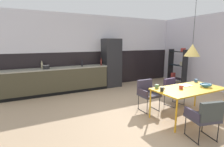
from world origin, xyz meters
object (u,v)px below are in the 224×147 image
Objects in this scene: cooking_pot at (46,67)px; pendant_lamp_over_table_near at (192,50)px; fruit_bowl at (206,85)px; mug_white_ceramic at (162,89)px; armchair_head_of_table at (206,115)px; bottle_wine_green at (82,63)px; open_shelf_unit at (178,66)px; mug_short_terracotta at (196,81)px; armchair_by_stool at (147,91)px; bottle_oil_tall at (42,65)px; dining_table at (189,90)px; mug_tall_blue at (157,86)px; bottle_spice_small at (101,62)px; armchair_corner_seat at (173,88)px; mug_glass_clear at (181,87)px; refrigerator_column at (111,63)px; open_book at (186,85)px.

cooking_pot is 4.48m from pendant_lamp_over_table_near.
fruit_bowl is 1.22m from mug_white_ceramic.
armchair_head_of_table is at bearing -63.06° from cooking_pot.
pendant_lamp_over_table_near reaches higher than bottle_wine_green.
mug_short_terracotta is at bearing -38.29° from open_shelf_unit.
fruit_bowl is at bearing 136.56° from armchair_by_stool.
mug_white_ceramic is 0.58× the size of cooking_pot.
dining_table is at bearing -52.05° from bottle_oil_tall.
armchair_by_stool is 3.71× the size of cooking_pot.
bottle_wine_green reaches higher than mug_white_ceramic.
mug_white_ceramic reaches higher than mug_short_terracotta.
mug_tall_blue is 0.45× the size of bottle_wine_green.
bottle_wine_green is at bearing -69.28° from armchair_by_stool.
dining_table is at bearing -51.56° from cooking_pot.
armchair_by_stool is 0.84m from mug_white_ceramic.
pendant_lamp_over_table_near reaches higher than bottle_spice_small.
open_shelf_unit reaches higher than mug_white_ceramic.
open_shelf_unit reaches higher than bottle_spice_small.
armchair_corner_seat is 2.73m from open_shelf_unit.
mug_glass_clear is (0.34, 0.87, 0.27)m from armchair_head_of_table.
refrigerator_column is at bearing 100.46° from fruit_bowl.
fruit_bowl is 0.92× the size of open_book.
mug_short_terracotta is (0.71, 0.34, 0.08)m from dining_table.
pendant_lamp_over_table_near reaches higher than mug_glass_clear.
bottle_oil_tall is at bearing 173.08° from bottle_wine_green.
cooking_pot is at bearing 130.62° from armchair_head_of_table.
mug_short_terracotta is at bearing 60.65° from fruit_bowl.
dining_table is 0.94m from pendant_lamp_over_table_near.
armchair_by_stool is 1.41m from fruit_bowl.
bottle_wine_green is (-1.26, -0.06, 0.06)m from refrigerator_column.
open_shelf_unit is (3.19, -0.89, -0.24)m from bottle_spice_small.
mug_short_terracotta is (0.34, -0.48, 0.28)m from armchair_corner_seat.
bottle_wine_green is at bearing -6.92° from bottle_oil_tall.
armchair_corner_seat is 2.77× the size of fruit_bowl.
armchair_by_stool is 6.28× the size of mug_glass_clear.
armchair_head_of_table is at bearing -124.19° from pendant_lamp_over_table_near.
mug_tall_blue reaches higher than armchair_by_stool.
bottle_wine_green is at bearing 118.25° from fruit_bowl.
open_book is at bearing -44.63° from open_shelf_unit.
open_shelf_unit is at bearing 45.37° from open_book.
open_shelf_unit is (3.95, -0.95, -0.23)m from bottle_wine_green.
open_book is 0.19× the size of open_shelf_unit.
bottle_spice_small is at bearing 90.97° from mug_tall_blue.
bottle_wine_green is at bearing 113.03° from dining_table.
fruit_bowl is 3.76m from bottle_spice_small.
bottle_wine_green is (-1.49, 3.50, 0.34)m from dining_table.
bottle_spice_small is 3.58m from pendant_lamp_over_table_near.
pendant_lamp_over_table_near reaches higher than open_shelf_unit.
bottle_wine_green is (-0.81, 3.17, 0.25)m from mug_tall_blue.
armchair_head_of_table is at bearing -111.43° from mug_glass_clear.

